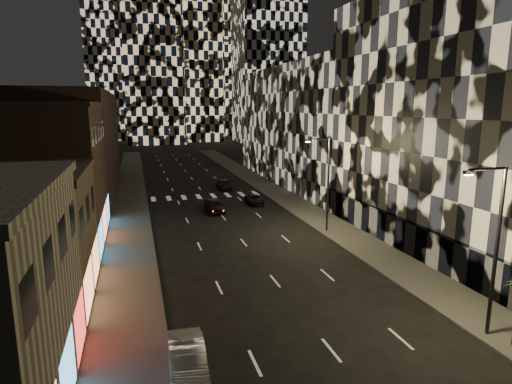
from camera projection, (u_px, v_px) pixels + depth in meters
sidewalk_left at (130, 200)px, 55.60m from camera, size 4.00×120.00×0.15m
sidewalk_right at (276, 192)px, 60.94m from camera, size 4.00×120.00×0.15m
curb_left at (146, 199)px, 56.16m from camera, size 0.20×120.00×0.15m
curb_right at (261, 192)px, 60.38m from camera, size 0.20×120.00×0.15m
retail_tan at (1, 243)px, 25.60m from camera, size 10.00×10.00×8.00m
retail_brown at (40, 177)px, 37.00m from camera, size 10.00×15.00×12.00m
retail_filler_left at (77, 142)px, 61.79m from camera, size 10.00×40.00×14.00m
midrise_right at (477, 118)px, 37.40m from camera, size 16.00×25.00×22.00m
midrise_base at (393, 229)px, 37.22m from camera, size 0.60×25.00×3.00m
midrise_filler_right at (321, 126)px, 68.45m from camera, size 16.00×40.00×18.00m
streetlight_near at (494, 240)px, 21.73m from camera, size 2.55×0.25×9.00m
streetlight_far at (326, 178)px, 40.59m from camera, size 2.55×0.25×9.00m
car_silver_parked at (187, 360)px, 19.33m from camera, size 1.78×4.71×1.53m
car_dark_midlane at (215, 206)px, 49.24m from camera, size 2.06×4.65×1.55m
car_dark_oncoming at (224, 184)px, 63.53m from camera, size 2.41×5.01×1.41m
car_dark_rightlane at (254, 200)px, 53.54m from camera, size 2.00×4.08×1.12m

